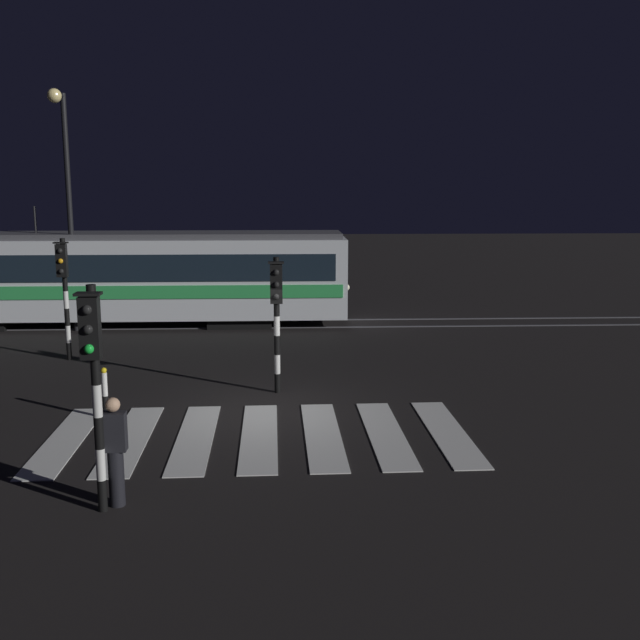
# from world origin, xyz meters

# --- Properties ---
(ground_plane) EXTENTS (120.00, 120.00, 0.00)m
(ground_plane) POSITION_xyz_m (0.00, 0.00, 0.00)
(ground_plane) COLOR black
(rail_near) EXTENTS (80.00, 0.12, 0.03)m
(rail_near) POSITION_xyz_m (0.00, 9.60, 0.01)
(rail_near) COLOR #59595E
(rail_near) RESTS_ON ground
(rail_far) EXTENTS (80.00, 0.12, 0.03)m
(rail_far) POSITION_xyz_m (0.00, 11.03, 0.01)
(rail_far) COLOR #59595E
(rail_far) RESTS_ON ground
(crosswalk_zebra) EXTENTS (8.23, 4.18, 0.02)m
(crosswalk_zebra) POSITION_xyz_m (-0.00, -1.62, 0.01)
(crosswalk_zebra) COLOR silver
(crosswalk_zebra) RESTS_ON ground
(traffic_light_median_centre) EXTENTS (0.36, 0.42, 3.22)m
(traffic_light_median_centre) POSITION_xyz_m (0.32, 1.42, 2.12)
(traffic_light_median_centre) COLOR black
(traffic_light_median_centre) RESTS_ON ground
(traffic_light_kerb_mid_left) EXTENTS (0.36, 0.42, 3.44)m
(traffic_light_kerb_mid_left) POSITION_xyz_m (-2.23, -4.97, 2.27)
(traffic_light_kerb_mid_left) COLOR black
(traffic_light_kerb_mid_left) RESTS_ON ground
(traffic_light_corner_far_left) EXTENTS (0.36, 0.42, 3.42)m
(traffic_light_corner_far_left) POSITION_xyz_m (-5.59, 5.06, 2.25)
(traffic_light_corner_far_left) COLOR black
(traffic_light_corner_far_left) RESTS_ON ground
(street_lamp_trackside_left) EXTENTS (0.44, 1.21, 7.79)m
(street_lamp_trackside_left) POSITION_xyz_m (-6.58, 9.22, 4.89)
(street_lamp_trackside_left) COLOR black
(street_lamp_trackside_left) RESTS_ON ground
(tram) EXTENTS (16.48, 2.58, 4.15)m
(tram) POSITION_xyz_m (-5.56, 10.31, 1.75)
(tram) COLOR silver
(tram) RESTS_ON ground
(pedestrian_waiting_at_kerb) EXTENTS (0.36, 0.24, 1.71)m
(pedestrian_waiting_at_kerb) POSITION_xyz_m (-2.06, -4.69, 0.88)
(pedestrian_waiting_at_kerb) COLOR black
(pedestrian_waiting_at_kerb) RESTS_ON ground
(bollard_island_edge) EXTENTS (0.12, 0.12, 1.11)m
(bollard_island_edge) POSITION_xyz_m (-3.26, -0.36, 0.56)
(bollard_island_edge) COLOR black
(bollard_island_edge) RESTS_ON ground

